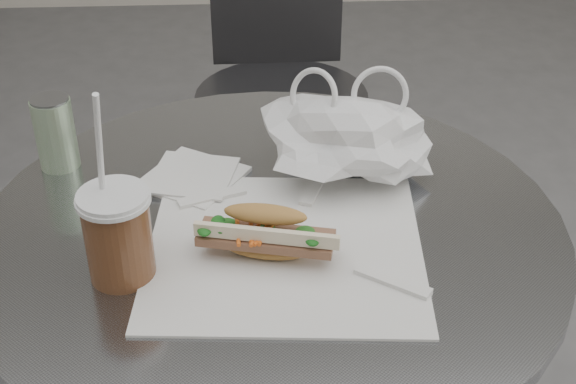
{
  "coord_description": "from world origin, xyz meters",
  "views": [
    {
      "loc": [
        -0.02,
        -0.64,
        1.34
      ],
      "look_at": [
        0.02,
        0.2,
        0.79
      ],
      "focal_mm": 50.0,
      "sensor_mm": 36.0,
      "label": 1
    }
  ],
  "objects_px": {
    "banh_mi": "(266,233)",
    "iced_coffee": "(118,234)",
    "drink_can": "(55,133)",
    "cafe_table": "(273,374)",
    "chair_far": "(281,140)",
    "sunglasses": "(338,141)"
  },
  "relations": [
    {
      "from": "chair_far",
      "to": "iced_coffee",
      "type": "bearing_deg",
      "value": 76.11
    },
    {
      "from": "chair_far",
      "to": "iced_coffee",
      "type": "xyz_separation_m",
      "value": [
        -0.23,
        -0.99,
        0.45
      ]
    },
    {
      "from": "cafe_table",
      "to": "iced_coffee",
      "type": "distance_m",
      "value": 0.39
    },
    {
      "from": "banh_mi",
      "to": "cafe_table",
      "type": "bearing_deg",
      "value": 95.96
    },
    {
      "from": "cafe_table",
      "to": "chair_far",
      "type": "relative_size",
      "value": 0.98
    },
    {
      "from": "drink_can",
      "to": "cafe_table",
      "type": "bearing_deg",
      "value": -28.15
    },
    {
      "from": "cafe_table",
      "to": "chair_far",
      "type": "height_order",
      "value": "chair_far"
    },
    {
      "from": "chair_far",
      "to": "drink_can",
      "type": "bearing_deg",
      "value": 63.9
    },
    {
      "from": "iced_coffee",
      "to": "drink_can",
      "type": "height_order",
      "value": "iced_coffee"
    },
    {
      "from": "cafe_table",
      "to": "iced_coffee",
      "type": "relative_size",
      "value": 3.1
    },
    {
      "from": "iced_coffee",
      "to": "drink_can",
      "type": "distance_m",
      "value": 0.28
    },
    {
      "from": "iced_coffee",
      "to": "drink_can",
      "type": "relative_size",
      "value": 2.29
    },
    {
      "from": "drink_can",
      "to": "chair_far",
      "type": "bearing_deg",
      "value": 64.81
    },
    {
      "from": "banh_mi",
      "to": "iced_coffee",
      "type": "relative_size",
      "value": 0.87
    },
    {
      "from": "banh_mi",
      "to": "iced_coffee",
      "type": "bearing_deg",
      "value": -158.97
    },
    {
      "from": "banh_mi",
      "to": "iced_coffee",
      "type": "height_order",
      "value": "iced_coffee"
    },
    {
      "from": "chair_far",
      "to": "banh_mi",
      "type": "bearing_deg",
      "value": 85.6
    },
    {
      "from": "cafe_table",
      "to": "chair_far",
      "type": "xyz_separation_m",
      "value": [
        0.05,
        0.9,
        -0.12
      ]
    },
    {
      "from": "chair_far",
      "to": "banh_mi",
      "type": "relative_size",
      "value": 3.64
    },
    {
      "from": "cafe_table",
      "to": "banh_mi",
      "type": "xyz_separation_m",
      "value": [
        -0.01,
        -0.07,
        0.31
      ]
    },
    {
      "from": "banh_mi",
      "to": "sunglasses",
      "type": "distance_m",
      "value": 0.27
    },
    {
      "from": "chair_far",
      "to": "sunglasses",
      "type": "bearing_deg",
      "value": 93.36
    }
  ]
}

